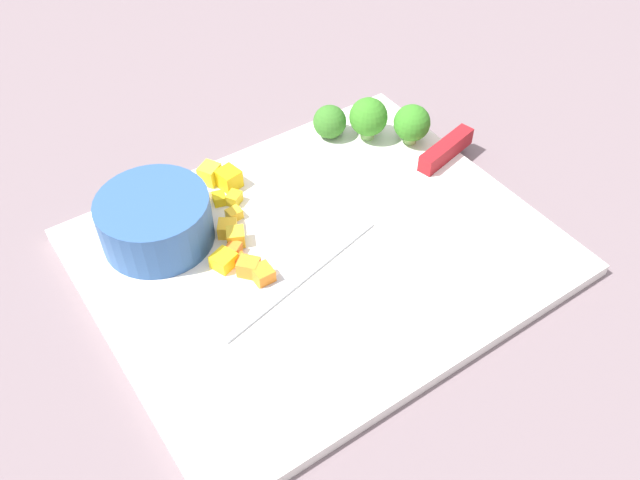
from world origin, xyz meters
TOP-DOWN VIEW (x-y plane):
  - ground_plane at (0.00, 0.00)m, footprint 4.00×4.00m
  - cutting_board at (0.00, 0.00)m, footprint 0.40×0.33m
  - prep_bowl at (0.12, -0.09)m, footprint 0.10×0.10m
  - chef_knife at (-0.11, -0.02)m, footprint 0.35×0.10m
  - carrot_dice_0 at (0.07, -0.03)m, footprint 0.01×0.01m
  - carrot_dice_1 at (0.07, -0.01)m, footprint 0.02×0.02m
  - carrot_dice_2 at (0.07, -0.04)m, footprint 0.02×0.02m
  - carrot_dice_3 at (0.06, 0.01)m, footprint 0.02×0.02m
  - pepper_dice_0 at (0.08, -0.03)m, footprint 0.02×0.02m
  - pepper_dice_1 at (0.06, -0.05)m, footprint 0.02×0.02m
  - pepper_dice_2 at (0.06, -0.12)m, footprint 0.02×0.02m
  - pepper_dice_3 at (0.03, -0.12)m, footprint 0.02×0.02m
  - pepper_dice_4 at (0.05, -0.11)m, footprint 0.02×0.02m
  - pepper_dice_5 at (0.05, -0.08)m, footprint 0.01×0.01m
  - pepper_dice_6 at (0.03, -0.10)m, footprint 0.02×0.02m
  - pepper_dice_7 at (0.06, -0.06)m, footprint 0.02×0.02m
  - pepper_dice_8 at (0.04, -0.14)m, footprint 0.03×0.03m
  - broccoli_floret_0 at (-0.14, -0.11)m, footprint 0.04×0.04m
  - broccoli_floret_1 at (-0.11, -0.13)m, footprint 0.04×0.04m
  - broccoli_floret_2 at (-0.17, -0.08)m, footprint 0.04×0.04m

SIDE VIEW (x-z plane):
  - ground_plane at x=0.00m, z-range 0.00..0.00m
  - cutting_board at x=0.00m, z-range 0.00..0.01m
  - carrot_dice_0 at x=0.07m, z-range 0.01..0.02m
  - pepper_dice_4 at x=0.05m, z-range 0.01..0.02m
  - pepper_dice_5 at x=0.05m, z-range 0.01..0.02m
  - pepper_dice_2 at x=0.06m, z-range 0.01..0.02m
  - carrot_dice_2 at x=0.07m, z-range 0.01..0.02m
  - pepper_dice_6 at x=0.03m, z-range 0.01..0.02m
  - chef_knife at x=-0.11m, z-range 0.01..0.03m
  - pepper_dice_0 at x=0.08m, z-range 0.01..0.03m
  - pepper_dice_7 at x=0.06m, z-range 0.01..0.03m
  - carrot_dice_3 at x=0.06m, z-range 0.01..0.03m
  - pepper_dice_1 at x=0.06m, z-range 0.01..0.03m
  - carrot_dice_1 at x=0.07m, z-range 0.01..0.03m
  - pepper_dice_8 at x=0.04m, z-range 0.01..0.03m
  - pepper_dice_3 at x=0.03m, z-range 0.01..0.03m
  - broccoli_floret_1 at x=-0.11m, z-range 0.01..0.05m
  - prep_bowl at x=0.12m, z-range 0.01..0.06m
  - broccoli_floret_2 at x=-0.17m, z-range 0.01..0.06m
  - broccoli_floret_0 at x=-0.14m, z-range 0.01..0.06m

